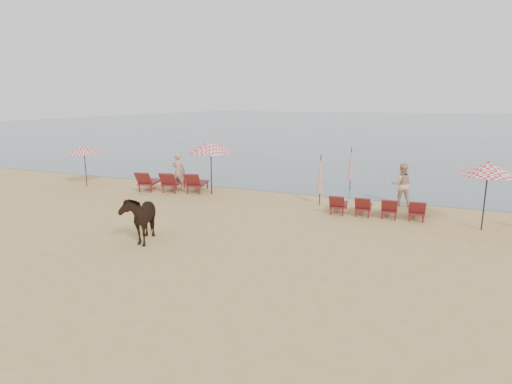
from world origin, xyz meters
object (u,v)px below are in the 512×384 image
umbrella_open_right (488,169)px  umbrella_open_left_a (84,150)px  lounger_cluster_right (376,207)px  umbrella_open_left_b (211,146)px  beachgoer_left (179,171)px  lounger_cluster_left (172,182)px  beachgoer_right_a (402,185)px  cow (140,217)px  umbrella_closed_right (320,174)px  umbrella_closed_left (351,164)px

umbrella_open_right → umbrella_open_left_a: bearing=167.9°
lounger_cluster_right → umbrella_open_left_b: size_ratio=1.36×
umbrella_open_left_a → umbrella_open_right: size_ratio=0.89×
umbrella_open_left_a → beachgoer_left: (5.01, 1.23, -1.01)m
lounger_cluster_left → beachgoer_right_a: size_ratio=1.94×
umbrella_open_left_b → cow: umbrella_open_left_b is taller
umbrella_closed_right → beachgoer_right_a: 3.57m
umbrella_closed_right → beachgoer_right_a: (3.30, 1.29, -0.44)m
umbrella_open_right → lounger_cluster_right: bearing=163.4°
lounger_cluster_right → beachgoer_left: (-10.09, 1.37, 0.57)m
umbrella_closed_right → cow: bearing=-120.5°
lounger_cluster_left → beachgoer_right_a: bearing=-6.0°
lounger_cluster_left → umbrella_closed_right: umbrella_closed_right is taller
umbrella_closed_left → beachgoer_right_a: (2.66, -2.31, -0.43)m
lounger_cluster_left → umbrella_open_right: (13.86, -1.22, 1.72)m
umbrella_open_right → beachgoer_left: 13.98m
lounger_cluster_left → lounger_cluster_right: (10.14, -0.82, -0.10)m
cow → beachgoer_left: 8.18m
umbrella_open_right → beachgoer_right_a: size_ratio=1.32×
lounger_cluster_right → cow: (-6.73, -6.09, 0.41)m
lounger_cluster_left → umbrella_open_right: 14.02m
lounger_cluster_left → umbrella_open_right: bearing=-18.7°
umbrella_open_left_a → beachgoer_right_a: 16.03m
umbrella_open_left_a → beachgoer_left: 5.26m
lounger_cluster_right → beachgoer_left: 10.20m
cow → beachgoer_left: bearing=89.7°
lounger_cluster_left → umbrella_closed_left: 9.09m
umbrella_open_left_a → beachgoer_right_a: umbrella_open_left_a is taller
lounger_cluster_left → umbrella_closed_left: (8.22, 3.77, 0.86)m
beachgoer_left → lounger_cluster_right: bearing=168.1°
lounger_cluster_right → cow: bearing=-142.1°
umbrella_open_left_a → cow: 10.50m
lounger_cluster_right → umbrella_closed_left: bearing=108.3°
umbrella_closed_left → beachgoer_left: size_ratio=1.15×
umbrella_open_left_b → umbrella_closed_right: umbrella_open_left_b is taller
umbrella_open_left_b → umbrella_open_right: 11.84m
umbrella_closed_left → umbrella_closed_right: size_ratio=0.99×
cow → umbrella_open_left_a: bearing=118.8°
lounger_cluster_right → beachgoer_right_a: 2.46m
umbrella_open_left_b → beachgoer_left: size_ratio=1.41×
lounger_cluster_right → umbrella_open_left_a: bearing=175.2°
lounger_cluster_right → umbrella_closed_left: size_ratio=1.67×
umbrella_open_left_b → beachgoer_right_a: 8.96m
umbrella_open_left_a → umbrella_open_right: 18.84m
umbrella_open_right → cow: 11.99m
lounger_cluster_right → umbrella_open_right: umbrella_open_right is taller
umbrella_closed_right → cow: 8.25m
umbrella_closed_left → beachgoer_right_a: 3.55m
lounger_cluster_right → beachgoer_left: beachgoer_left is taller
cow → beachgoer_right_a: (7.48, 8.37, 0.13)m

